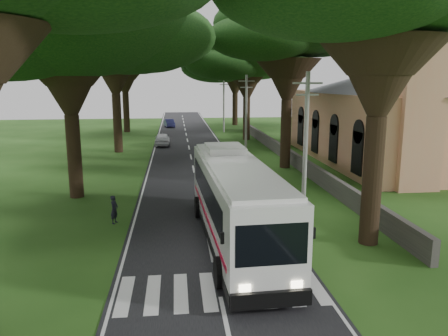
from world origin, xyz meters
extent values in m
plane|color=#234D16|center=(0.00, 0.00, 0.00)|extent=(140.00, 140.00, 0.00)
cube|color=black|center=(0.00, 25.00, 0.01)|extent=(8.00, 120.00, 0.04)
cube|color=silver|center=(0.00, -2.00, 0.00)|extent=(8.00, 3.00, 0.01)
cube|color=#383533|center=(9.00, 24.00, 0.60)|extent=(0.35, 50.00, 1.20)
cube|color=#E4946F|center=(18.00, 22.00, 3.20)|extent=(12.00, 22.00, 6.40)
pyramid|color=#595960|center=(18.00, 22.00, 8.60)|extent=(14.00, 24.00, 2.20)
cube|color=#E4946F|center=(15.00, 12.00, 5.00)|extent=(3.00, 3.00, 10.00)
cone|color=#595960|center=(15.00, 12.00, 10.80)|extent=(4.00, 4.00, 1.60)
cylinder|color=gray|center=(5.50, 6.00, 4.00)|extent=(0.24, 0.24, 8.00)
cube|color=gray|center=(5.50, 6.00, 7.40)|extent=(1.60, 0.10, 0.10)
cube|color=gray|center=(5.50, 6.00, 6.80)|extent=(1.20, 0.10, 0.10)
cylinder|color=gray|center=(5.50, 26.00, 4.00)|extent=(0.24, 0.24, 8.00)
cube|color=gray|center=(5.50, 26.00, 7.40)|extent=(1.60, 0.10, 0.10)
cube|color=gray|center=(5.50, 26.00, 6.80)|extent=(1.20, 0.10, 0.10)
cylinder|color=gray|center=(5.50, 46.00, 4.00)|extent=(0.24, 0.24, 8.00)
cube|color=gray|center=(5.50, 46.00, 7.40)|extent=(1.60, 0.10, 0.10)
cube|color=gray|center=(5.50, 46.00, 6.80)|extent=(1.20, 0.10, 0.10)
cylinder|color=black|center=(-8.00, 12.00, 2.69)|extent=(0.90, 0.90, 5.37)
cone|color=black|center=(-8.00, 12.00, 7.27)|extent=(3.20, 3.20, 3.80)
ellipsoid|color=black|center=(-8.00, 12.00, 10.94)|extent=(15.62, 15.62, 6.56)
cylinder|color=black|center=(-7.50, 30.00, 3.04)|extent=(0.90, 0.90, 6.07)
cone|color=black|center=(-7.50, 30.00, 7.97)|extent=(3.20, 3.20, 3.80)
ellipsoid|color=black|center=(-7.50, 30.00, 12.49)|extent=(15.08, 15.08, 6.33)
cylinder|color=black|center=(-8.50, 48.00, 2.81)|extent=(0.90, 0.90, 5.61)
cone|color=black|center=(-8.50, 48.00, 7.51)|extent=(3.20, 3.20, 3.80)
ellipsoid|color=black|center=(-8.50, 48.00, 11.48)|extent=(15.61, 15.61, 6.55)
cylinder|color=black|center=(7.50, 2.00, 2.98)|extent=(0.90, 0.90, 5.97)
cone|color=black|center=(7.50, 2.00, 7.87)|extent=(3.20, 3.20, 3.80)
cylinder|color=black|center=(8.00, 20.00, 2.93)|extent=(0.90, 0.90, 5.86)
cone|color=black|center=(8.00, 20.00, 7.76)|extent=(3.20, 3.20, 3.80)
ellipsoid|color=black|center=(8.00, 20.00, 12.02)|extent=(12.53, 12.53, 5.26)
cylinder|color=black|center=(7.50, 38.00, 2.63)|extent=(0.90, 0.90, 5.26)
cone|color=black|center=(7.50, 38.00, 7.16)|extent=(3.20, 3.20, 3.80)
ellipsoid|color=black|center=(7.50, 38.00, 10.68)|extent=(14.24, 14.24, 5.98)
cylinder|color=black|center=(8.50, 56.00, 2.60)|extent=(0.90, 0.90, 5.20)
cone|color=black|center=(8.50, 56.00, 7.10)|extent=(3.20, 3.20, 3.80)
ellipsoid|color=black|center=(8.50, 56.00, 10.55)|extent=(16.19, 16.19, 6.80)
cube|color=white|center=(1.24, 2.68, 2.09)|extent=(3.25, 13.11, 3.20)
cube|color=black|center=(1.23, 3.00, 2.55)|extent=(3.21, 10.73, 1.19)
cube|color=black|center=(1.24, 2.68, 0.54)|extent=(3.29, 13.15, 0.38)
cube|color=#B90C2A|center=(1.24, 2.68, 1.35)|extent=(3.24, 11.81, 0.20)
cube|color=white|center=(1.24, 2.68, 3.75)|extent=(3.00, 12.45, 0.20)
cylinder|color=black|center=(0.07, -1.71, 0.60)|extent=(0.43, 1.21, 1.19)
cylinder|color=black|center=(2.78, -1.60, 0.60)|extent=(0.43, 1.21, 1.19)
cylinder|color=black|center=(-0.28, 6.74, 0.60)|extent=(0.43, 1.21, 1.19)
cylinder|color=black|center=(2.43, 6.85, 0.60)|extent=(0.43, 1.21, 1.19)
imported|color=#B2B3B7|center=(-3.00, 33.94, 0.76)|extent=(1.73, 4.28, 1.46)
imported|color=navy|center=(-2.41, 53.70, 0.66)|extent=(1.93, 3.97, 1.25)
imported|color=black|center=(-4.81, 6.25, 0.77)|extent=(0.53, 0.65, 1.53)
camera|label=1|loc=(-1.46, -16.67, 7.63)|focal=35.00mm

